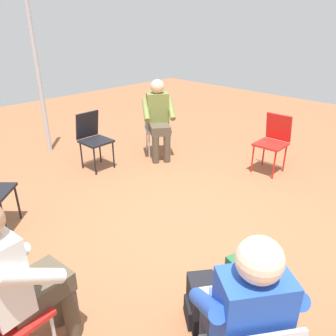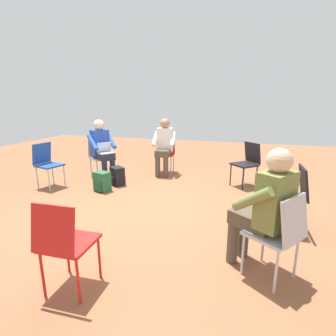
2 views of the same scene
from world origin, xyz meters
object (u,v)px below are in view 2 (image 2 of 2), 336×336
at_px(chair_east, 47,162).
at_px(person_with_laptop, 102,147).
at_px(backpack_near_laptop_user, 117,177).
at_px(chair_south, 166,151).
at_px(chair_southeast, 99,155).
at_px(backpack_by_empty_chair, 102,183).
at_px(chair_west, 292,194).
at_px(chair_north, 64,241).
at_px(chair_northwest, 280,232).
at_px(person_in_white, 164,144).
at_px(person_in_olive, 265,205).
at_px(chair_southwest, 247,161).

bearing_deg(chair_east, person_with_laptop, 150.21).
distance_m(person_with_laptop, backpack_near_laptop_user, 0.78).
bearing_deg(chair_south, chair_southeast, 26.09).
relative_size(chair_east, backpack_by_empty_chair, 2.36).
distance_m(chair_west, chair_north, 2.66).
bearing_deg(chair_southeast, chair_northwest, 88.37).
xyz_separation_m(chair_south, chair_east, (1.84, 1.68, 0.00)).
distance_m(chair_southeast, backpack_near_laptop_user, 0.81).
xyz_separation_m(chair_northwest, person_in_white, (2.08, -3.16, 0.20)).
height_order(chair_east, backpack_near_laptop_user, chair_east).
distance_m(chair_north, backpack_by_empty_chair, 2.68).
xyz_separation_m(person_in_olive, backpack_by_empty_chair, (2.69, -1.64, -0.54)).
xyz_separation_m(chair_northwest, chair_southwest, (0.29, -2.81, 0.00)).
xyz_separation_m(chair_southeast, chair_southwest, (-3.05, -0.26, 0.00)).
xyz_separation_m(chair_south, chair_southwest, (-1.80, 0.52, 0.00)).
height_order(chair_southeast, backpack_by_empty_chair, chair_southeast).
bearing_deg(chair_southwest, backpack_near_laptop_user, 61.06).
xyz_separation_m(person_in_white, person_in_olive, (-1.94, 3.07, 0.00)).
bearing_deg(chair_southwest, person_with_laptop, 52.80).
distance_m(chair_west, person_in_white, 3.13).
distance_m(chair_east, person_with_laptop, 1.10).
bearing_deg(backpack_by_empty_chair, person_in_olive, 148.58).
relative_size(chair_northwest, person_in_olive, 0.69).
relative_size(person_in_white, person_in_olive, 1.00).
bearing_deg(person_in_white, chair_southwest, 162.82).
bearing_deg(person_in_white, chair_east, 33.18).
relative_size(chair_southeast, chair_north, 1.00).
bearing_deg(chair_south, person_with_laptop, 32.46).
height_order(chair_northwest, chair_southwest, same).
bearing_deg(person_with_laptop, chair_east, -6.81).
distance_m(chair_southwest, chair_east, 3.82).
bearing_deg(chair_southwest, chair_west, 153.36).
bearing_deg(chair_north, chair_southwest, 65.75).
bearing_deg(chair_southeast, chair_west, 103.58).
bearing_deg(backpack_near_laptop_user, chair_northwest, 141.80).
bearing_deg(chair_northwest, person_in_olive, 90.00).
height_order(chair_south, person_in_olive, person_in_olive).
height_order(chair_southeast, backpack_near_laptop_user, chair_southeast).
xyz_separation_m(person_with_laptop, person_in_white, (-1.13, -0.71, 0.00)).
xyz_separation_m(chair_northwest, backpack_by_empty_chair, (2.82, -1.74, -0.34)).
bearing_deg(chair_east, backpack_near_laptop_user, 124.77).
distance_m(chair_southeast, chair_northwest, 4.20).
xyz_separation_m(chair_southeast, person_in_white, (-1.26, -0.62, 0.20)).
relative_size(chair_west, chair_northwest, 1.00).
bearing_deg(backpack_near_laptop_user, chair_south, -117.92).
bearing_deg(chair_west, person_with_laptop, 66.90).
height_order(chair_south, person_in_white, person_in_white).
xyz_separation_m(chair_southwest, chair_east, (3.64, 1.16, 0.00)).
bearing_deg(chair_west, chair_north, 130.19).
bearing_deg(chair_north, chair_south, 93.29).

